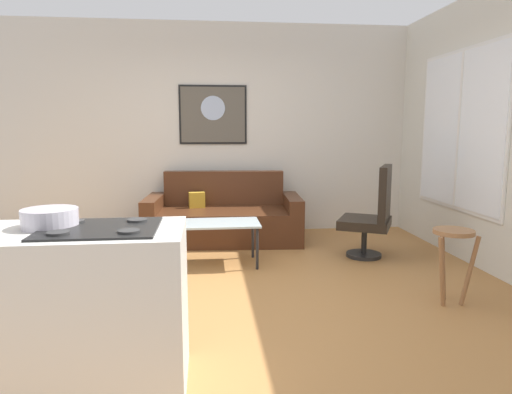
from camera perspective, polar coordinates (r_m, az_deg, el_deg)
The scene contains 11 objects.
ground at distance 4.11m, azimuth -3.75°, elevation -11.97°, with size 6.40×6.40×0.04m, color #A8723D.
back_wall at distance 6.27m, azimuth -4.85°, elevation 8.38°, with size 6.40×0.05×2.80m, color beige.
right_wall at distance 4.99m, azimuth 27.89°, elevation 7.36°, with size 0.05×6.40×2.80m, color silver.
couch at distance 5.83m, azimuth -4.06°, elevation -2.74°, with size 1.98×1.02×0.86m.
coffee_table at distance 4.79m, azimuth -4.73°, elevation -3.67°, with size 0.85×0.51×0.45m.
armchair at distance 5.17m, azimuth 14.36°, elevation -2.07°, with size 0.72×0.73×1.02m.
bar_stool at distance 4.02m, azimuth 23.32°, elevation -5.66°, with size 0.37×0.36×0.62m.
kitchen_counter at distance 2.73m, azimuth -23.45°, elevation -12.98°, with size 1.35×0.63×0.92m.
mixing_bowl at distance 2.68m, azimuth -24.28°, elevation -2.44°, with size 0.29×0.29×0.10m.
wall_painting at distance 6.23m, azimuth -5.37°, elevation 10.18°, with size 0.90×0.03×0.78m.
window at distance 5.48m, azimuth 24.03°, elevation 7.58°, with size 0.03×1.67×1.74m.
Camera 1 is at (-0.15, -3.84, 1.42)m, focal length 32.11 mm.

